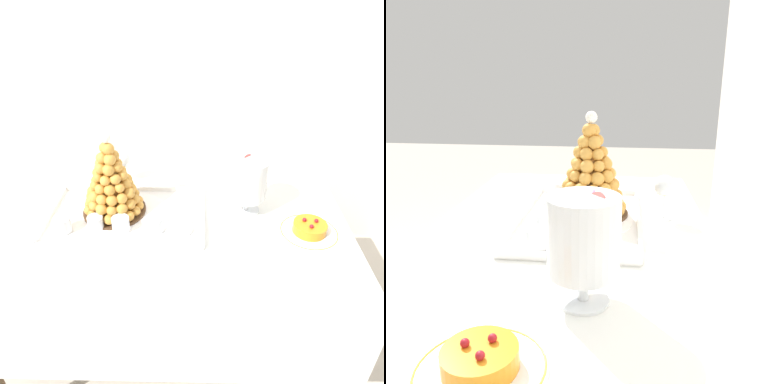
{
  "view_description": "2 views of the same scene",
  "coord_description": "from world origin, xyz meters",
  "views": [
    {
      "loc": [
        0.15,
        -1.07,
        1.63
      ],
      "look_at": [
        0.13,
        -0.05,
        0.97
      ],
      "focal_mm": 35.22,
      "sensor_mm": 36.0,
      "label": 1
    },
    {
      "loc": [
        1.0,
        0.15,
        1.22
      ],
      "look_at": [
        0.01,
        0.04,
        0.93
      ],
      "focal_mm": 37.38,
      "sensor_mm": 36.0,
      "label": 2
    }
  ],
  "objects": [
    {
      "name": "ground_plane",
      "position": [
        0.0,
        0.0,
        0.0
      ],
      "size": [
        12.0,
        12.0,
        0.0
      ],
      "primitive_type": "plane",
      "color": "beige"
    },
    {
      "name": "backdrop_wall",
      "position": [
        0.0,
        0.96,
        1.25
      ],
      "size": [
        4.8,
        0.1,
        2.5
      ],
      "primitive_type": "cube",
      "color": "silver",
      "rests_on": "ground_plane"
    },
    {
      "name": "buffet_table",
      "position": [
        0.0,
        0.0,
        0.69
      ],
      "size": [
        1.37,
        0.8,
        0.8
      ],
      "color": "brown",
      "rests_on": "ground_plane"
    },
    {
      "name": "serving_tray",
      "position": [
        -0.11,
        0.02,
        0.81
      ],
      "size": [
        0.56,
        0.35,
        0.02
      ],
      "color": "white",
      "rests_on": "buffet_table"
    },
    {
      "name": "croquembouche",
      "position": [
        -0.16,
        0.05,
        0.93
      ],
      "size": [
        0.23,
        0.23,
        0.31
      ],
      "color": "#4C331E",
      "rests_on": "serving_tray"
    },
    {
      "name": "dessert_cup_left",
      "position": [
        -0.32,
        -0.07,
        0.84
      ],
      "size": [
        0.06,
        0.06,
        0.05
      ],
      "color": "silver",
      "rests_on": "serving_tray"
    },
    {
      "name": "dessert_cup_mid_left",
      "position": [
        -0.21,
        -0.05,
        0.83
      ],
      "size": [
        0.05,
        0.05,
        0.05
      ],
      "color": "silver",
      "rests_on": "serving_tray"
    },
    {
      "name": "dessert_cup_centre",
      "position": [
        -0.12,
        -0.06,
        0.83
      ],
      "size": [
        0.06,
        0.06,
        0.05
      ],
      "color": "silver",
      "rests_on": "serving_tray"
    },
    {
      "name": "dessert_cup_mid_right",
      "position": [
        -0.0,
        -0.05,
        0.84
      ],
      "size": [
        0.06,
        0.06,
        0.05
      ],
      "color": "silver",
      "rests_on": "serving_tray"
    },
    {
      "name": "dessert_cup_right",
      "position": [
        0.1,
        -0.06,
        0.83
      ],
      "size": [
        0.06,
        0.06,
        0.05
      ],
      "color": "silver",
      "rests_on": "serving_tray"
    },
    {
      "name": "macaron_goblet",
      "position": [
        0.32,
        0.08,
        0.94
      ],
      "size": [
        0.14,
        0.14,
        0.23
      ],
      "color": "white",
      "rests_on": "buffet_table"
    },
    {
      "name": "fruit_tart_plate",
      "position": [
        0.53,
        -0.05,
        0.82
      ],
      "size": [
        0.2,
        0.2,
        0.05
      ],
      "color": "white",
      "rests_on": "buffet_table"
    },
    {
      "name": "wine_glass",
      "position": [
        -0.17,
        0.27,
        0.9
      ],
      "size": [
        0.07,
        0.07,
        0.14
      ],
      "color": "silver",
      "rests_on": "buffet_table"
    }
  ]
}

